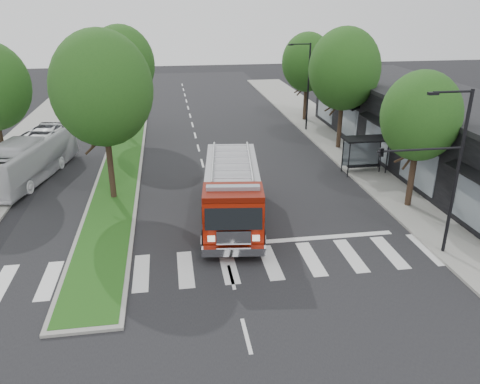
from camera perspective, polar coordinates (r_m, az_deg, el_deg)
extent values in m
plane|color=black|center=(24.70, -2.35, -5.38)|extent=(140.00, 140.00, 0.00)
cube|color=gray|center=(36.87, 15.42, 3.49)|extent=(5.00, 80.00, 0.15)
cube|color=gray|center=(41.50, -13.64, 5.74)|extent=(3.00, 50.00, 0.14)
cube|color=#1F4614|center=(41.48, -13.65, 5.84)|extent=(2.60, 49.50, 0.02)
cube|color=black|center=(38.26, 22.01, 7.14)|extent=(8.00, 30.00, 5.00)
cylinder|color=black|center=(33.20, 13.13, 3.80)|extent=(0.08, 0.08, 2.50)
cylinder|color=black|center=(34.33, 17.48, 3.95)|extent=(0.08, 0.08, 2.50)
cylinder|color=black|center=(34.26, 12.40, 4.43)|extent=(0.08, 0.08, 2.50)
cylinder|color=black|center=(35.35, 16.66, 4.57)|extent=(0.08, 0.08, 2.50)
cube|color=black|center=(33.89, 15.16, 6.28)|extent=(3.20, 1.60, 0.12)
cube|color=#8C99A5|center=(34.85, 14.51, 4.63)|extent=(2.80, 0.04, 1.80)
cube|color=black|center=(34.48, 14.83, 3.09)|extent=(2.40, 0.40, 0.08)
cylinder|color=black|center=(29.14, 20.17, 1.66)|extent=(0.36, 0.36, 3.74)
ellipsoid|color=black|center=(28.14, 21.16, 8.63)|extent=(4.40, 4.40, 5.06)
cylinder|color=black|center=(39.45, 12.09, 8.24)|extent=(0.36, 0.36, 4.40)
ellipsoid|color=black|center=(38.66, 12.61, 14.43)|extent=(5.60, 5.60, 6.44)
cylinder|color=black|center=(48.73, 7.95, 10.89)|extent=(0.36, 0.36, 3.96)
ellipsoid|color=black|center=(48.13, 8.20, 15.41)|extent=(5.00, 5.00, 5.75)
cylinder|color=black|center=(29.43, -15.53, 3.35)|extent=(0.36, 0.36, 4.62)
ellipsoid|color=black|center=(28.35, -16.48, 12.00)|extent=(5.80, 5.80, 6.67)
cylinder|color=black|center=(42.90, -13.72, 9.22)|extent=(0.36, 0.36, 4.40)
ellipsoid|color=black|center=(42.18, -14.27, 14.91)|extent=(5.60, 5.60, 6.44)
cylinder|color=black|center=(36.89, -27.04, 5.12)|extent=(0.36, 0.36, 4.18)
cylinder|color=black|center=(23.56, 24.89, 1.68)|extent=(0.16, 0.16, 8.00)
cylinder|color=black|center=(22.12, 24.55, 11.06)|extent=(1.80, 0.10, 0.10)
cube|color=black|center=(21.65, 22.49, 11.03)|extent=(0.45, 0.20, 0.12)
cylinder|color=black|center=(22.10, 21.12, 4.84)|extent=(4.00, 0.10, 0.10)
imported|color=black|center=(21.38, 16.77, 3.73)|extent=(0.18, 0.22, 1.10)
cylinder|color=black|center=(44.32, 8.31, 12.40)|extent=(0.16, 0.16, 8.00)
cylinder|color=black|center=(43.57, 7.42, 17.45)|extent=(1.80, 0.10, 0.10)
cube|color=black|center=(43.34, 6.22, 17.41)|extent=(0.45, 0.20, 0.12)
cube|color=#661005|center=(26.29, -0.96, -2.18)|extent=(4.04, 9.92, 0.29)
cube|color=#9E1908|center=(26.67, -1.01, 1.00)|extent=(3.76, 7.64, 2.29)
cube|color=#9E1908|center=(22.56, -0.84, -3.14)|extent=(3.10, 2.41, 2.41)
cube|color=#B2B2B7|center=(26.25, -1.03, 3.45)|extent=(3.76, 7.64, 0.14)
cylinder|color=#B2B2B7|center=(26.19, -3.29, 3.89)|extent=(0.97, 6.84, 0.11)
cylinder|color=#B2B2B7|center=(26.21, 1.23, 3.94)|extent=(0.97, 6.84, 0.11)
cube|color=silver|center=(21.89, -0.76, -7.20)|extent=(3.01, 0.77, 0.40)
cube|color=#8C99A5|center=(21.94, -0.86, 0.51)|extent=(2.55, 0.71, 0.21)
cylinder|color=black|center=(22.79, -4.14, -6.15)|extent=(0.56, 1.30, 1.26)
cylinder|color=black|center=(22.83, 2.52, -6.06)|extent=(0.56, 1.30, 1.26)
cylinder|color=black|center=(27.12, -3.78, -1.29)|extent=(0.56, 1.30, 1.26)
cylinder|color=black|center=(27.15, 1.79, -1.23)|extent=(0.56, 1.30, 1.26)
cylinder|color=black|center=(29.66, -3.62, 0.84)|extent=(0.56, 1.30, 1.26)
cylinder|color=black|center=(29.69, 1.47, 0.90)|extent=(0.56, 1.30, 1.26)
imported|color=silver|center=(35.16, -24.21, 3.81)|extent=(4.68, 10.90, 2.96)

